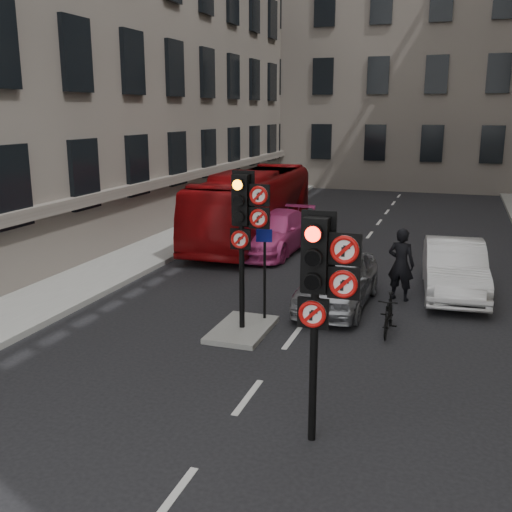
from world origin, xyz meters
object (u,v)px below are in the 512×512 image
Objects in this scene: car_pink at (273,232)px; motorcycle at (389,314)px; car_white at (454,268)px; signal_near at (321,280)px; info_sign at (264,261)px; motorcyclist at (401,264)px; car_silver at (338,279)px; bus_red at (253,206)px; signal_far at (245,217)px.

car_pink reaches higher than motorcycle.
signal_near is at bearing -106.92° from car_white.
motorcyclist is at bearing 34.62° from info_sign.
car_pink reaches higher than car_silver.
signal_near reaches higher than info_sign.
car_pink is 3.27× the size of motorcycle.
car_white is 9.06m from bus_red.
car_silver is at bearing -149.27° from car_white.
motorcyclist is (3.10, 3.64, -1.72)m from signal_far.
motorcyclist reaches higher than motorcycle.
signal_far is at bearing -73.37° from bus_red.
car_silver is (1.61, 2.62, -2.00)m from signal_far.
signal_far is 2.36× the size of motorcycle.
info_sign reaches higher than car_white.
car_pink is 2.27× the size of info_sign.
motorcycle is at bearing -51.67° from car_pink.
signal_far is 5.08m from motorcyclist.
info_sign is at bearing -70.75° from bus_red.
info_sign reaches higher than motorcycle.
info_sign reaches higher than car_silver.
car_silver is at bearing 98.48° from signal_near.
motorcycle is (0.50, 5.01, -2.13)m from signal_near.
car_white is 2.05× the size of info_sign.
car_white is 2.27× the size of motorcyclist.
signal_near is 0.86× the size of car_silver.
signal_near is 14.80m from bus_red.
info_sign is at bearing -174.92° from motorcycle.
info_sign is (1.98, -7.17, 0.81)m from car_pink.
bus_red is at bearing 125.43° from car_silver.
signal_near is at bearing -68.55° from bus_red.
motorcyclist is (-1.35, -1.01, 0.25)m from car_white.
signal_far is 1.82× the size of motorcyclist.
car_silver is 0.93× the size of car_white.
car_silver is 2.11× the size of motorcyclist.
car_white is at bearing 32.18° from info_sign.
car_pink is 6.48m from motorcyclist.
info_sign is at bearing 73.84° from signal_far.
motorcyclist reaches higher than car_silver.
signal_far is at bearing 63.21° from motorcyclist.
motorcyclist is 4.13m from info_sign.
motorcyclist reaches higher than car_white.
car_white is (4.45, 4.65, -1.97)m from signal_far.
signal_far is 0.80× the size of car_white.
motorcyclist is (6.22, -5.96, -0.37)m from bus_red.
car_silver is 2.75× the size of motorcycle.
signal_far is at bearing -138.60° from car_white.
car_white is 2.95× the size of motorcycle.
signal_near is 5.46m from motorcycle.
signal_far reaches higher than car_white.
signal_near is 1.64× the size of info_sign.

